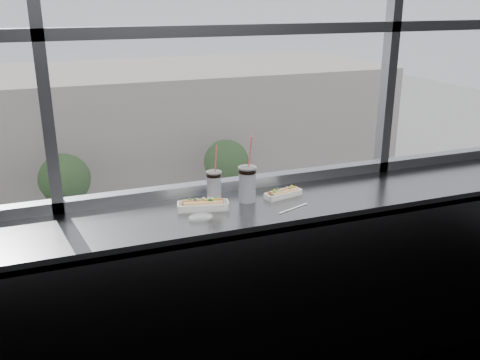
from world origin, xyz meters
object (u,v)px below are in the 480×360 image
object	(u,v)px
soda_cup_left	(214,184)
pedestrian_d	(220,191)
car_near_c	(123,317)
soda_cup_right	(247,182)
car_near_e	(361,269)
pedestrian_c	(139,205)
hotdog_tray_right	(283,193)
loose_straw	(293,208)
wrapper	(201,217)
tree_center	(65,179)
car_far_c	(255,213)
hotdog_tray_left	(203,205)
car_far_b	(151,228)
tree_right	(226,162)
pedestrian_b	(38,214)

from	to	relation	value
soda_cup_left	pedestrian_d	size ratio (longest dim) A/B	0.14
car_near_c	soda_cup_right	bearing A→B (deg)	-178.33
car_near_e	pedestrian_c	size ratio (longest dim) A/B	2.74
soda_cup_right	car_near_c	world-z (taller)	soda_cup_right
hotdog_tray_right	soda_cup_left	world-z (taller)	soda_cup_left
loose_straw	car_near_e	world-z (taller)	loose_straw
soda_cup_left	pedestrian_c	xyz separation A→B (m)	(4.12, 27.63, -11.04)
wrapper	tree_center	size ratio (longest dim) A/B	0.02
car_near_c	tree_center	size ratio (longest dim) A/B	1.32
car_far_c	pedestrian_d	size ratio (longest dim) A/B	2.70
hotdog_tray_left	car_near_c	bearing A→B (deg)	97.82
car_far_c	wrapper	bearing A→B (deg)	160.79
car_far_b	tree_right	size ratio (longest dim) A/B	1.42
wrapper	soda_cup_right	bearing A→B (deg)	26.81
car_near_e	tree_right	distance (m)	12.41
car_near_c	car_near_e	world-z (taller)	car_near_c
hotdog_tray_right	wrapper	size ratio (longest dim) A/B	2.06
car_far_b	pedestrian_c	distance (m)	3.49
soda_cup_right	tree_right	distance (m)	31.21
hotdog_tray_right	pedestrian_b	bearing A→B (deg)	81.88
car_far_c	pedestrian_b	world-z (taller)	pedestrian_b
loose_straw	soda_cup_right	bearing A→B (deg)	112.23
pedestrian_d	car_near_c	bearing A→B (deg)	-34.13
loose_straw	pedestrian_b	distance (m)	30.71
soda_cup_left	tree_center	bearing A→B (deg)	89.95
car_far_c	pedestrian_c	size ratio (longest dim) A/B	2.75
car_near_c	car_near_e	xyz separation A→B (m)	(11.06, 0.00, -0.00)
car_far_c	car_far_b	bearing A→B (deg)	93.91
car_near_e	wrapper	bearing A→B (deg)	143.28
car_near_e	pedestrian_b	size ratio (longest dim) A/B	2.78
car_near_c	tree_right	bearing A→B (deg)	-30.04
hotdog_tray_left	tree_center	world-z (taller)	hotdog_tray_left
car_far_c	pedestrian_d	distance (m)	4.13
hotdog_tray_right	car_near_e	bearing A→B (deg)	41.39
hotdog_tray_left	tree_right	size ratio (longest dim) A/B	0.06
soda_cup_left	car_far_b	world-z (taller)	soda_cup_left
car_far_b	car_near_e	xyz separation A→B (m)	(8.23, -8.00, -0.07)
pedestrian_b	hotdog_tray_right	bearing A→B (deg)	-85.94
car_near_e	tree_center	size ratio (longest dim) A/B	1.31
car_near_e	pedestrian_d	bearing A→B (deg)	14.18
pedestrian_c	pedestrian_b	world-z (taller)	pedestrian_c
pedestrian_b	hotdog_tray_left	bearing A→B (deg)	-86.90
soda_cup_right	tree_center	distance (m)	29.63
wrapper	car_near_e	distance (m)	23.37
soda_cup_right	tree_center	size ratio (longest dim) A/B	0.08
car_near_c	tree_right	size ratio (longest dim) A/B	1.34
loose_straw	car_far_c	distance (m)	28.56
pedestrian_b	tree_right	size ratio (longest dim) A/B	0.48
car_near_c	tree_center	xyz separation A→B (m)	(-1.27, 12.00, 2.07)
car_far_b	car_far_c	world-z (taller)	car_far_b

